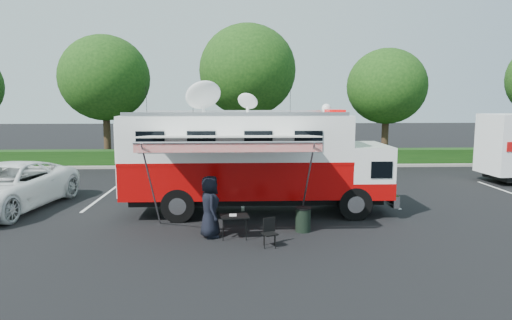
{
  "coord_description": "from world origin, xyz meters",
  "views": [
    {
      "loc": [
        -0.72,
        -16.44,
        4.22
      ],
      "look_at": [
        0.0,
        0.5,
        1.9
      ],
      "focal_mm": 32.0,
      "sensor_mm": 36.0,
      "label": 1
    }
  ],
  "objects_px": {
    "folding_table": "(235,217)",
    "trash_bin": "(303,219)",
    "command_truck": "(254,160)",
    "white_suv": "(8,210)"
  },
  "relations": [
    {
      "from": "command_truck",
      "to": "white_suv",
      "type": "height_order",
      "value": "command_truck"
    },
    {
      "from": "white_suv",
      "to": "command_truck",
      "type": "bearing_deg",
      "value": 3.71
    },
    {
      "from": "command_truck",
      "to": "trash_bin",
      "type": "distance_m",
      "value": 3.26
    },
    {
      "from": "command_truck",
      "to": "trash_bin",
      "type": "relative_size",
      "value": 12.34
    },
    {
      "from": "command_truck",
      "to": "white_suv",
      "type": "xyz_separation_m",
      "value": [
        -9.31,
        0.75,
        -1.98
      ]
    },
    {
      "from": "folding_table",
      "to": "trash_bin",
      "type": "xyz_separation_m",
      "value": [
        2.17,
        0.64,
        -0.27
      ]
    },
    {
      "from": "command_truck",
      "to": "folding_table",
      "type": "relative_size",
      "value": 10.79
    },
    {
      "from": "command_truck",
      "to": "folding_table",
      "type": "distance_m",
      "value": 3.43
    },
    {
      "from": "white_suv",
      "to": "folding_table",
      "type": "distance_m",
      "value": 9.44
    },
    {
      "from": "command_truck",
      "to": "white_suv",
      "type": "distance_m",
      "value": 9.55
    }
  ]
}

